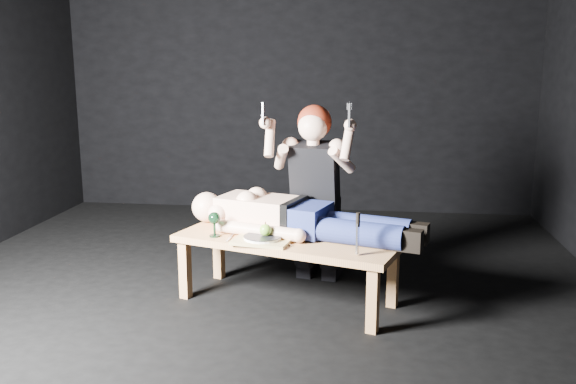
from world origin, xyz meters
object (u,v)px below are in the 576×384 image
object	(u,v)px
lying_man	(301,214)
goblet	(214,224)
kneeling_woman	(317,192)
serving_tray	(263,240)
table	(287,270)
carving_knife	(358,234)

from	to	relation	value
lying_man	goblet	distance (m)	0.59
kneeling_woman	serving_tray	size ratio (longest dim) A/B	3.69
serving_tray	goblet	size ratio (longest dim) A/B	2.16
table	kneeling_woman	size ratio (longest dim) A/B	1.10
table	goblet	world-z (taller)	goblet
serving_tray	carving_knife	size ratio (longest dim) A/B	1.38
kneeling_woman	goblet	size ratio (longest dim) A/B	7.97
kneeling_woman	serving_tray	distance (m)	0.69
lying_man	goblet	xyz separation A→B (m)	(-0.57, -0.14, -0.05)
table	lying_man	world-z (taller)	lying_man
kneeling_woman	carving_knife	xyz separation A→B (m)	(0.31, -0.79, -0.09)
table	serving_tray	xyz separation A→B (m)	(-0.14, -0.12, 0.24)
serving_tray	carving_knife	xyz separation A→B (m)	(0.61, -0.20, 0.12)
table	lying_man	bearing A→B (deg)	69.63
lying_man	serving_tray	xyz separation A→B (m)	(-0.23, -0.23, -0.13)
table	serving_tray	distance (m)	0.30
goblet	carving_knife	size ratio (longest dim) A/B	0.64
serving_tray	goblet	bearing A→B (deg)	165.27
lying_man	kneeling_woman	bearing A→B (deg)	95.52
serving_tray	carving_knife	distance (m)	0.65
table	serving_tray	world-z (taller)	serving_tray
lying_man	carving_knife	world-z (taller)	lying_man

